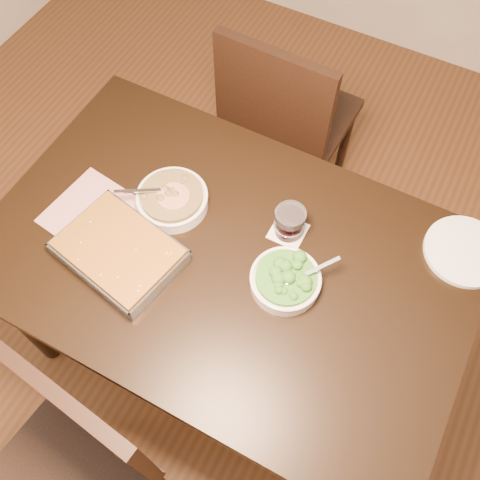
# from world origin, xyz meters

# --- Properties ---
(ground) EXTENTS (4.00, 4.00, 0.00)m
(ground) POSITION_xyz_m (0.00, 0.00, 0.00)
(ground) COLOR #4F2E16
(ground) RESTS_ON ground
(table) EXTENTS (1.40, 0.90, 0.75)m
(table) POSITION_xyz_m (0.00, 0.00, 0.65)
(table) COLOR black
(table) RESTS_ON ground
(magazine_a) EXTENTS (0.36, 0.29, 0.01)m
(magazine_a) POSITION_xyz_m (-0.38, -0.07, 0.75)
(magazine_a) COLOR #A72F43
(magazine_a) RESTS_ON table
(coaster) EXTENTS (0.10, 0.10, 0.00)m
(coaster) POSITION_xyz_m (0.12, 0.16, 0.75)
(coaster) COLOR white
(coaster) RESTS_ON table
(stew_bowl) EXTENTS (0.22, 0.22, 0.08)m
(stew_bowl) POSITION_xyz_m (-0.23, 0.08, 0.78)
(stew_bowl) COLOR white
(stew_bowl) RESTS_ON table
(broccoli_bowl) EXTENTS (0.20, 0.20, 0.08)m
(broccoli_bowl) POSITION_xyz_m (0.19, -0.00, 0.78)
(broccoli_bowl) COLOR white
(broccoli_bowl) RESTS_ON table
(baking_dish) EXTENTS (0.37, 0.30, 0.06)m
(baking_dish) POSITION_xyz_m (-0.26, -0.14, 0.78)
(baking_dish) COLOR silver
(baking_dish) RESTS_ON table
(wine_tumbler) EXTENTS (0.09, 0.09, 0.10)m
(wine_tumbler) POSITION_xyz_m (0.12, 0.16, 0.80)
(wine_tumbler) COLOR black
(wine_tumbler) RESTS_ON coaster
(dinner_plate) EXTENTS (0.23, 0.23, 0.02)m
(dinner_plate) POSITION_xyz_m (0.60, 0.33, 0.76)
(dinner_plate) COLOR white
(dinner_plate) RESTS_ON table
(chair_near) EXTENTS (0.47, 0.47, 0.91)m
(chair_near) POSITION_xyz_m (-0.13, -0.67, 0.51)
(chair_near) COLOR black
(chair_near) RESTS_ON ground
(chair_far) EXTENTS (0.46, 0.46, 0.95)m
(chair_far) POSITION_xyz_m (-0.15, 0.73, 0.53)
(chair_far) COLOR black
(chair_far) RESTS_ON ground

